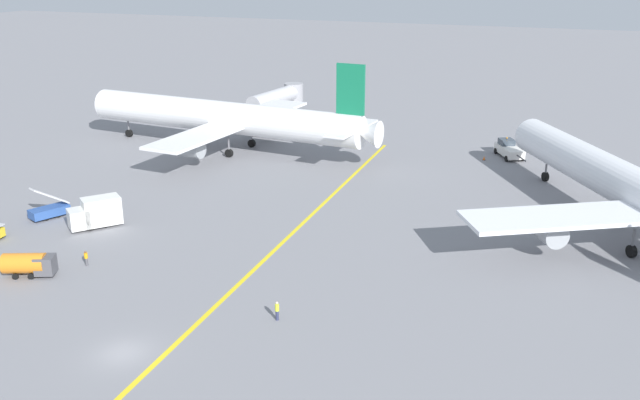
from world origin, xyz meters
TOP-DOWN VIEW (x-y plane):
  - ground_plane at (0.00, 0.00)m, footprint 600.00×600.00m
  - taxiway_stripe at (2.79, 10.00)m, footprint 5.50×119.92m
  - airliner_at_gate_left at (-22.96, 57.24)m, footprint 54.41×38.79m
  - pushback_tug at (20.44, 70.21)m, footprint 5.84×9.12m
  - gse_fuel_bowser_stubby at (-17.11, 8.24)m, footprint 5.24×3.70m
  - gse_catering_truck_tall at (-19.79, 21.37)m, footprint 5.51×6.07m
  - gse_stair_truck_yellow at (-27.11, 21.83)m, footprint 3.58×4.94m
  - ground_crew_marshaller_foreground at (9.00, 9.37)m, footprint 0.36×0.36m
  - ground_crew_wing_walker_right at (-13.74, 12.30)m, footprint 0.36×0.36m
  - traffic_cone_nose_right at (17.18, 66.97)m, footprint 0.44×0.44m
  - jet_bridge at (-25.61, 83.71)m, footprint 5.08×17.16m

SIDE VIEW (x-z plane):
  - ground_plane at x=0.00m, z-range 0.00..0.00m
  - taxiway_stripe at x=2.79m, z-range 0.00..0.01m
  - traffic_cone_nose_right at x=17.18m, z-range -0.02..0.58m
  - ground_crew_wing_walker_right at x=-13.74m, z-range 0.03..1.63m
  - ground_crew_marshaller_foreground at x=9.00m, z-range 0.04..1.78m
  - gse_stair_truck_yellow at x=-27.11m, z-range -1.00..3.05m
  - pushback_tug at x=20.44m, z-range -0.22..2.67m
  - gse_fuel_bowser_stubby at x=-17.11m, z-range 0.13..2.53m
  - gse_catering_truck_tall at x=-19.79m, z-range 0.01..3.51m
  - jet_bridge at x=-25.61m, z-range 1.09..6.82m
  - airliner_at_gate_left at x=-22.96m, z-range -2.32..13.01m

